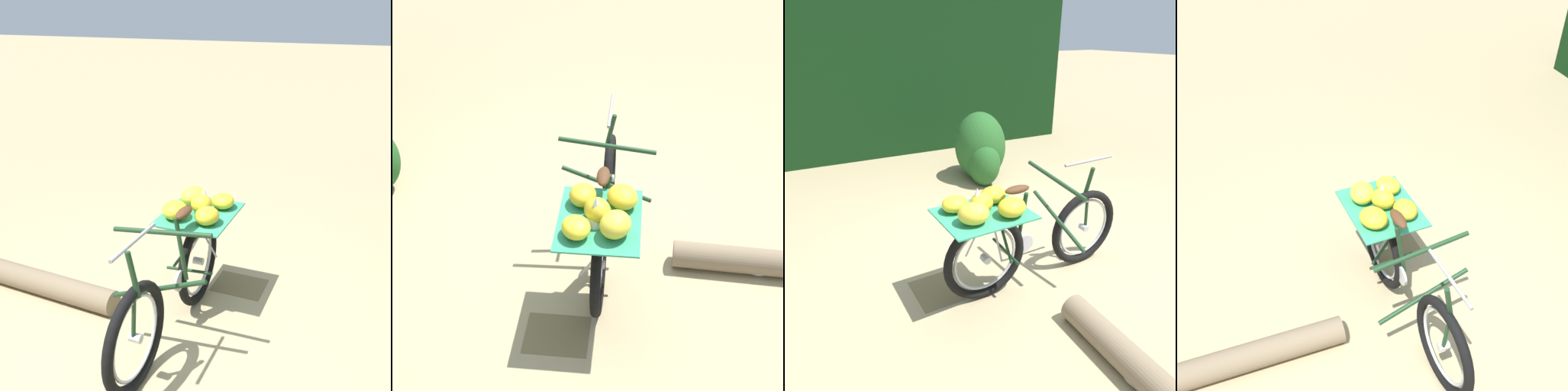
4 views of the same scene
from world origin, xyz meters
The scene contains 7 objects.
ground_plane centered at (0.00, 0.00, 0.00)m, with size 60.00×60.00×0.00m, color tan.
foliage_hedge centered at (-4.23, -0.22, 1.44)m, with size 6.72×0.90×2.89m, color black.
bicycle centered at (0.21, -0.36, 0.52)m, with size 0.71×1.78×1.03m.
fallen_log centered at (1.55, -0.29, 0.10)m, with size 0.21×0.21×1.60m, color #7F6B51.
shrub_cluster centered at (-2.17, 0.54, 0.43)m, with size 1.04×0.71×0.99m.
path_stone centered at (1.40, -0.29, 0.06)m, with size 0.20×0.16×0.12m, color gray.
leaf_litter_patch centered at (-0.04, -1.05, 0.00)m, with size 0.44×0.36×0.01m, color olive.
Camera 3 is at (2.35, -1.94, 2.03)m, focal length 33.80 mm.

